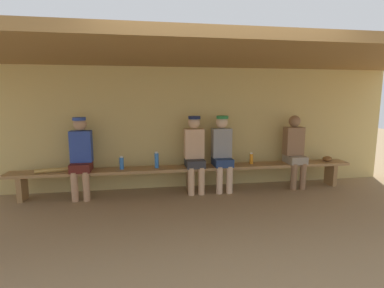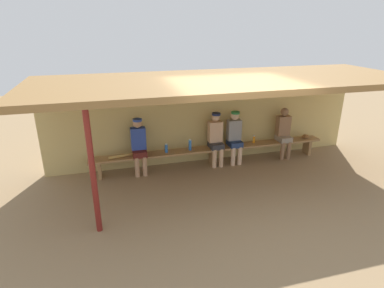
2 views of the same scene
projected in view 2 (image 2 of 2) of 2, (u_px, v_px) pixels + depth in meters
name	position (u px, v px, depth m)	size (l,w,h in m)	color
ground_plane	(235.00, 194.00, 6.76)	(24.00, 24.00, 0.00)	#937754
back_wall	(207.00, 118.00, 8.17)	(8.00, 0.20, 2.20)	tan
dugout_roof	(227.00, 81.00, 6.59)	(8.00, 2.80, 0.12)	olive
support_post	(93.00, 173.00, 5.19)	(0.10, 0.10, 2.20)	maroon
bench	(212.00, 150.00, 8.02)	(6.00, 0.36, 0.46)	#9E7547
player_in_blue	(216.00, 137.00, 7.92)	(0.34, 0.42, 1.34)	#333338
player_leftmost	(235.00, 135.00, 8.04)	(0.34, 0.42, 1.34)	navy
player_with_sunglasses	(139.00, 144.00, 7.45)	(0.34, 0.42, 1.34)	#591E19
player_in_white	(284.00, 131.00, 8.39)	(0.34, 0.42, 1.34)	gray
water_bottle_green	(254.00, 139.00, 8.29)	(0.06, 0.06, 0.21)	orange
water_bottle_clear	(166.00, 148.00, 7.68)	(0.07, 0.07, 0.22)	blue
water_bottle_blue	(190.00, 145.00, 7.81)	(0.07, 0.07, 0.28)	blue
baseball_glove_tan	(305.00, 136.00, 8.66)	(0.24, 0.17, 0.09)	brown
baseball_bat	(126.00, 155.00, 7.46)	(0.07, 0.07, 0.79)	tan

